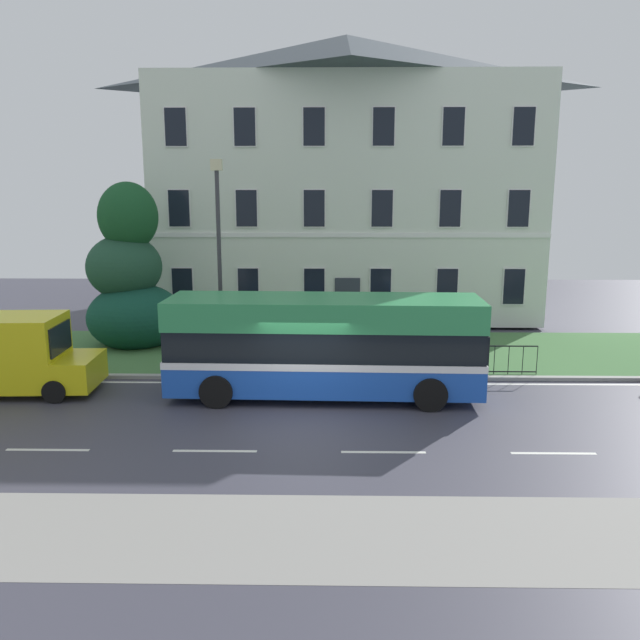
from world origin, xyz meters
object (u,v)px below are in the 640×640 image
evergreen_tree (131,283)px  single_decker_bus (325,345)px  georgian_townhouse (346,175)px  street_lamp_post (219,251)px  litter_bin (342,355)px

evergreen_tree → single_decker_bus: size_ratio=0.71×
georgian_townhouse → street_lamp_post: (-4.44, -11.89, -2.76)m
evergreen_tree → litter_bin: (8.23, -3.82, -1.85)m
evergreen_tree → single_decker_bus: evergreen_tree is taller
georgian_townhouse → litter_bin: size_ratio=16.78×
street_lamp_post → single_decker_bus: bearing=-38.6°
georgian_townhouse → street_lamp_post: size_ratio=2.55×
street_lamp_post → litter_bin: street_lamp_post is taller
single_decker_bus → georgian_townhouse: bearing=88.1°
georgian_townhouse → evergreen_tree: bearing=-135.3°
street_lamp_post → litter_bin: bearing=-5.5°
evergreen_tree → litter_bin: evergreen_tree is taller
evergreen_tree → single_decker_bus: bearing=-39.3°
evergreen_tree → single_decker_bus: (7.65, -6.26, -0.92)m
single_decker_bus → litter_bin: size_ratio=8.76×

